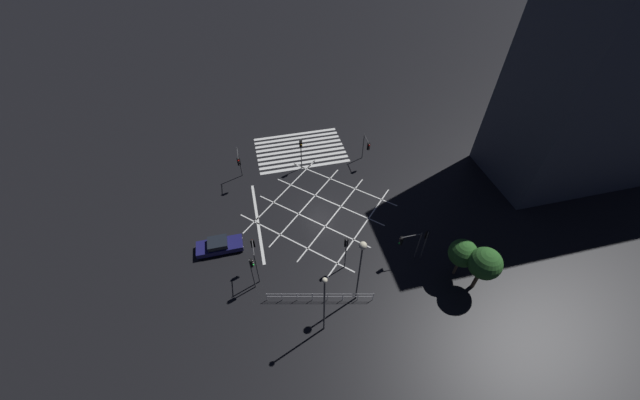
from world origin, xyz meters
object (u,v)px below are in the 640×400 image
traffic_light_nw_cross (426,239)px  traffic_light_ne_cross (254,254)px  traffic_light_sw_cross (366,146)px  street_lamp_east (324,299)px  traffic_light_se_cross (239,161)px  waiting_car (219,245)px  street_lamp_west (361,257)px  traffic_light_nw_main (408,242)px  traffic_light_median_north (346,248)px  traffic_light_ne_main (252,268)px  traffic_light_median_south (301,149)px  street_tree_near (485,264)px  street_tree_far (463,253)px

traffic_light_nw_cross → traffic_light_ne_cross: 15.66m
traffic_light_sw_cross → street_lamp_east: (10.23, 19.98, 2.20)m
traffic_light_se_cross → street_lamp_east: 20.73m
waiting_car → street_lamp_west: bearing=-35.8°
traffic_light_nw_cross → traffic_light_nw_main: 1.62m
traffic_light_median_north → traffic_light_nw_main: traffic_light_median_north is taller
traffic_light_ne_main → waiting_car: bearing=120.9°
street_lamp_east → street_lamp_west: street_lamp_west is taller
traffic_light_median_south → street_tree_near: size_ratio=0.84×
traffic_light_nw_cross → traffic_light_ne_cross: traffic_light_ne_cross is taller
traffic_light_se_cross → street_tree_near: size_ratio=0.84×
street_tree_far → traffic_light_nw_main: bearing=-32.8°
traffic_light_nw_main → street_tree_near: (-4.93, 4.26, 0.88)m
traffic_light_ne_cross → waiting_car: 5.55m
traffic_light_median_north → street_tree_near: street_tree_near is taller
street_lamp_west → traffic_light_sw_cross: bearing=-110.8°
traffic_light_sw_cross → traffic_light_ne_cross: bearing=-48.4°
traffic_light_median_north → street_tree_near: bearing=-114.1°
street_tree_near → street_tree_far: street_tree_near is taller
traffic_light_se_cross → street_tree_near: street_tree_near is taller
traffic_light_se_cross → street_tree_near: (-19.22, 19.28, 0.52)m
traffic_light_sw_cross → street_tree_far: 17.79m
traffic_light_ne_main → street_lamp_east: bearing=-46.3°
traffic_light_ne_cross → traffic_light_median_north: bearing=-98.1°
traffic_light_ne_main → street_lamp_west: size_ratio=0.53×
traffic_light_median_south → traffic_light_sw_cross: traffic_light_median_south is taller
traffic_light_nw_cross → traffic_light_median_south: bearing=28.4°
traffic_light_sw_cross → street_lamp_west: street_lamp_west is taller
traffic_light_ne_cross → street_tree_far: bearing=-103.4°
traffic_light_median_south → waiting_car: size_ratio=0.94×
traffic_light_median_south → waiting_car: bearing=-45.2°
traffic_light_nw_cross → street_tree_far: street_tree_far is taller
street_lamp_west → waiting_car: bearing=-35.8°
traffic_light_sw_cross → traffic_light_ne_cross: 19.97m
traffic_light_median_south → traffic_light_ne_main: 17.06m
traffic_light_median_south → street_tree_near: street_tree_near is taller
waiting_car → traffic_light_ne_main: bearing=-59.1°
street_tree_near → street_lamp_east: bearing=3.0°
traffic_light_median_north → street_lamp_west: (-0.05, 3.49, 3.30)m
traffic_light_median_south → street_tree_near: 23.24m
traffic_light_sw_cross → waiting_car: size_ratio=0.80×
street_tree_near → waiting_car: street_tree_near is taller
traffic_light_ne_main → street_lamp_east: street_lamp_east is taller
traffic_light_median_south → traffic_light_se_cross: bearing=-84.8°
traffic_light_sw_cross → street_lamp_east: size_ratio=0.48×
traffic_light_se_cross → traffic_light_nw_main: size_ratio=1.13×
waiting_car → street_tree_far: bearing=-20.4°
traffic_light_ne_cross → street_tree_far: (-17.91, 4.28, 0.10)m
traffic_light_se_cross → street_lamp_east: (-5.05, 20.02, 1.76)m
traffic_light_sw_cross → traffic_light_nw_main: (0.98, 14.98, 0.08)m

